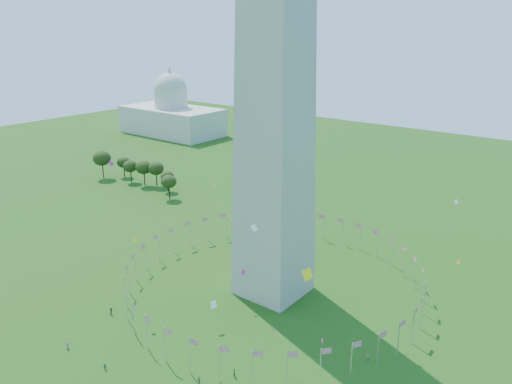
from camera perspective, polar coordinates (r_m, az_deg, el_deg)
flag_ring at (r=140.58m, az=1.97°, el=-9.56°), size 80.24×80.24×9.00m
capitol_building at (r=345.30m, az=-9.70°, el=10.31°), size 70.00×35.00×46.00m
kites_aloft at (r=107.11m, az=0.77°, el=-12.11°), size 110.25×66.84×36.12m
tree_line_west at (r=238.53m, az=-13.55°, el=2.17°), size 55.97×15.74×13.28m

